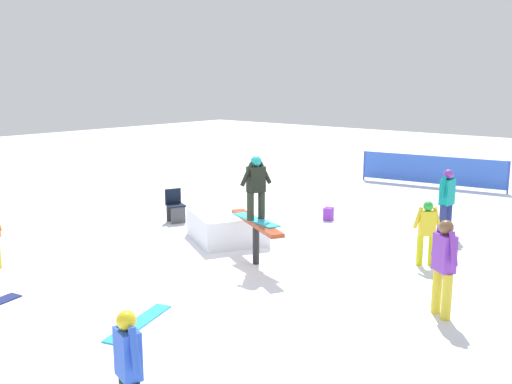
{
  "coord_description": "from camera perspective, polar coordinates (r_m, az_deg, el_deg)",
  "views": [
    {
      "loc": [
        7.35,
        -8.64,
        3.79
      ],
      "look_at": [
        0.0,
        0.0,
        1.52
      ],
      "focal_mm": 40.0,
      "sensor_mm": 36.0,
      "label": 1
    }
  ],
  "objects": [
    {
      "name": "rail_feature",
      "position": [
        11.73,
        0.0,
        -3.61
      ],
      "size": [
        2.14,
        1.33,
        0.92
      ],
      "rotation": [
        0.0,
        0.0,
        -0.49
      ],
      "color": "black",
      "rests_on": "ground"
    },
    {
      "name": "bystander_teal",
      "position": [
        14.45,
        18.54,
        -0.69
      ],
      "size": [
        0.26,
        0.68,
        1.66
      ],
      "rotation": [
        0.0,
        0.0,
        1.47
      ],
      "color": "navy",
      "rests_on": "ground"
    },
    {
      "name": "ground_plane",
      "position": [
        11.96,
        0.0,
        -7.17
      ],
      "size": [
        60.0,
        60.0,
        0.0
      ],
      "primitive_type": "plane",
      "color": "white"
    },
    {
      "name": "folding_chair",
      "position": [
        15.42,
        -8.1,
        -1.46
      ],
      "size": [
        0.57,
        0.57,
        0.88
      ],
      "rotation": [
        0.0,
        0.0,
        1.18
      ],
      "color": "#3F3F44",
      "rests_on": "ground"
    },
    {
      "name": "bystander_blue",
      "position": [
        6.42,
        -12.63,
        -16.68
      ],
      "size": [
        0.6,
        0.28,
        1.43
      ],
      "rotation": [
        0.0,
        0.0,
        2.86
      ],
      "color": "black",
      "rests_on": "ground"
    },
    {
      "name": "loose_snowboard_cyan",
      "position": [
        9.37,
        -11.65,
        -12.7
      ],
      "size": [
        0.75,
        1.54,
        0.02
      ],
      "primitive_type": "cube",
      "rotation": [
        0.0,
        0.0,
        5.04
      ],
      "color": "#29AFD5",
      "rests_on": "ground"
    },
    {
      "name": "backpack_on_snow",
      "position": [
        15.64,
        7.26,
        -2.18
      ],
      "size": [
        0.3,
        0.35,
        0.34
      ],
      "primitive_type": "cube",
      "rotation": [
        0.0,
        0.0,
        5.02
      ],
      "color": "purple",
      "rests_on": "ground"
    },
    {
      "name": "bystander_yellow",
      "position": [
        12.16,
        16.72,
        -3.62
      ],
      "size": [
        0.49,
        0.44,
        1.35
      ],
      "rotation": [
        0.0,
        0.0,
        3.87
      ],
      "color": "#CECD1A",
      "rests_on": "ground"
    },
    {
      "name": "main_rider_on_rail",
      "position": [
        11.55,
        0.0,
        0.32
      ],
      "size": [
        1.41,
        0.73,
        1.34
      ],
      "rotation": [
        0.0,
        0.0,
        -0.3
      ],
      "color": "#2EAFD1",
      "rests_on": "rail_feature"
    },
    {
      "name": "snow_kicker_ramp",
      "position": [
        13.59,
        -2.94,
        -3.43
      ],
      "size": [
        2.3,
        2.17,
        0.67
      ],
      "primitive_type": "cube",
      "rotation": [
        0.0,
        0.0,
        -0.49
      ],
      "color": "white",
      "rests_on": "ground"
    },
    {
      "name": "bystander_purple",
      "position": [
        9.62,
        18.26,
        -6.75
      ],
      "size": [
        0.61,
        0.47,
        1.6
      ],
      "rotation": [
        0.0,
        0.0,
        2.53
      ],
      "color": "gold",
      "rests_on": "ground"
    },
    {
      "name": "safety_fence",
      "position": [
        21.19,
        17.17,
        2.14
      ],
      "size": [
        5.08,
        0.81,
        1.1
      ],
      "rotation": [
        0.0,
        0.0,
        3.29
      ],
      "color": "blue",
      "rests_on": "ground"
    }
  ]
}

